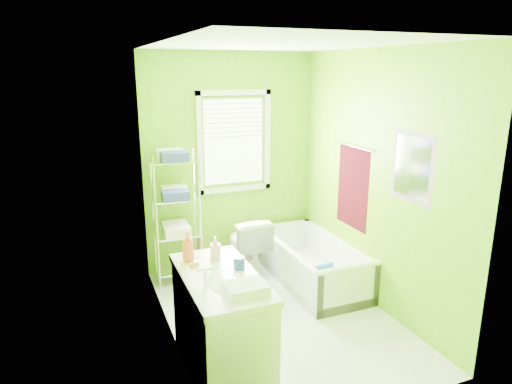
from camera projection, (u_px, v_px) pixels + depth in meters
name	position (u px, v px, depth m)	size (l,w,h in m)	color
ground	(278.00, 316.00, 4.57)	(2.90, 2.90, 0.00)	silver
room_envelope	(280.00, 165.00, 4.17)	(2.14, 2.94, 2.62)	#67A808
window	(234.00, 137.00, 5.44)	(0.92, 0.05, 1.22)	white
door	(201.00, 285.00, 3.04)	(0.09, 0.80, 2.00)	white
right_wall_decor	(374.00, 180.00, 4.58)	(0.04, 1.48, 1.17)	#3F070F
bathtub	(312.00, 269.00, 5.27)	(0.73, 1.57, 0.51)	white
toilet	(247.00, 245.00, 5.40)	(0.42, 0.74, 0.75)	white
vanity	(222.00, 320.00, 3.64)	(0.58, 1.12, 1.10)	silver
wire_shelf_unit	(176.00, 204.00, 5.11)	(0.53, 0.42, 1.54)	silver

